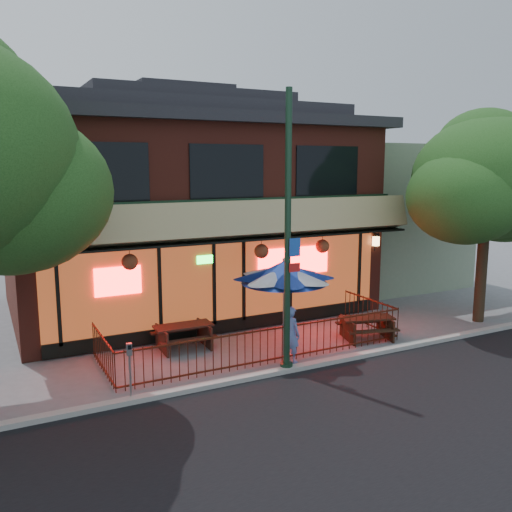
% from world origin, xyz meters
% --- Properties ---
extents(ground, '(80.00, 80.00, 0.00)m').
position_xyz_m(ground, '(0.00, 0.00, 0.00)').
color(ground, gray).
rests_on(ground, ground).
extents(asphalt_street, '(80.00, 11.00, 0.00)m').
position_xyz_m(asphalt_street, '(0.00, -6.00, 0.00)').
color(asphalt_street, black).
rests_on(asphalt_street, ground).
extents(curb, '(80.00, 0.25, 0.12)m').
position_xyz_m(curb, '(0.00, -0.50, 0.06)').
color(curb, '#999993').
rests_on(curb, ground).
extents(restaurant_building, '(12.96, 9.49, 8.05)m').
position_xyz_m(restaurant_building, '(0.00, 7.11, 4.13)').
color(restaurant_building, maroon).
rests_on(restaurant_building, ground).
extents(neighbor_building, '(6.00, 7.00, 6.00)m').
position_xyz_m(neighbor_building, '(9.00, 7.70, 3.00)').
color(neighbor_building, gray).
rests_on(neighbor_building, ground).
extents(patio_fence, '(8.44, 2.62, 1.00)m').
position_xyz_m(patio_fence, '(0.00, 0.50, 0.63)').
color(patio_fence, '#3E180D').
rests_on(patio_fence, ground).
extents(street_light, '(0.43, 0.32, 7.00)m').
position_xyz_m(street_light, '(0.00, -0.40, 3.15)').
color(street_light, '#173422').
rests_on(street_light, ground).
extents(street_tree_right, '(4.80, 4.80, 7.02)m').
position_xyz_m(street_tree_right, '(8.04, 0.59, 4.96)').
color(street_tree_right, '#372B1B').
rests_on(street_tree_right, ground).
extents(picnic_table_left, '(1.66, 1.29, 0.70)m').
position_xyz_m(picnic_table_left, '(-1.77, 2.40, 0.46)').
color(picnic_table_left, '#3E1F16').
rests_on(picnic_table_left, ground).
extents(picnic_table_right, '(1.85, 1.59, 0.68)m').
position_xyz_m(picnic_table_right, '(3.44, 0.70, 0.45)').
color(picnic_table_right, '#311C11').
rests_on(picnic_table_right, ground).
extents(patio_umbrella, '(2.36, 2.36, 2.70)m').
position_xyz_m(patio_umbrella, '(0.60, 0.79, 2.31)').
color(patio_umbrella, gray).
rests_on(patio_umbrella, ground).
extents(pedestrian, '(0.54, 0.65, 1.52)m').
position_xyz_m(pedestrian, '(0.42, 0.10, 0.76)').
color(pedestrian, '#5D77BB').
rests_on(pedestrian, ground).
extents(parking_meter_near, '(0.13, 0.11, 1.35)m').
position_xyz_m(parking_meter_near, '(-4.00, -0.40, 0.91)').
color(parking_meter_near, gray).
rests_on(parking_meter_near, ground).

